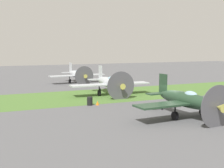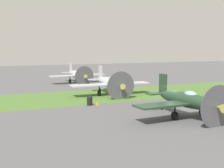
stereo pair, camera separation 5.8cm
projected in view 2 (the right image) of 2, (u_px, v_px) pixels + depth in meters
name	position (u px, v px, depth m)	size (l,w,h in m)	color
ground_plane	(176.00, 111.00, 29.03)	(160.00, 160.00, 0.00)	#515154
grass_verge	(124.00, 94.00, 39.62)	(120.00, 11.00, 0.01)	#476B2D
airplane_lead	(187.00, 100.00, 26.18)	(10.51, 8.32, 3.75)	#233D28
airplane_wingman	(110.00, 83.00, 38.67)	(10.55, 8.38, 3.78)	#B2B7BC
airplane_trail	(77.00, 74.00, 51.72)	(9.87, 7.80, 3.52)	#B2B7BC
fuel_drum	(90.00, 101.00, 31.76)	(0.60, 0.60, 0.90)	black
runway_marker_cone	(97.00, 103.00, 31.89)	(0.36, 0.36, 0.44)	orange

